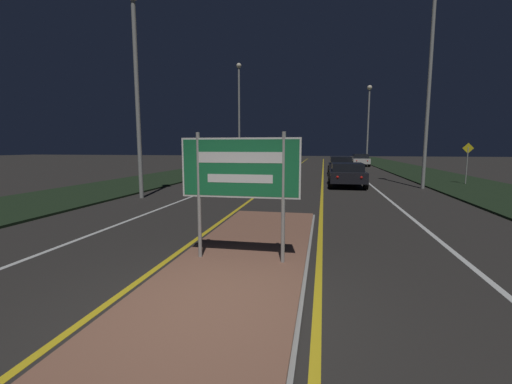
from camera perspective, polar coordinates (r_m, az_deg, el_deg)
The scene contains 20 objects.
ground_plane at distance 4.83m, azimuth -8.46°, elevation -19.49°, with size 160.00×160.00×0.00m, color #282623.
median_island at distance 6.54m, azimuth -2.60°, elevation -11.62°, with size 2.52×9.64×0.10m.
verge_left at distance 26.52m, azimuth -13.36°, elevation 2.69°, with size 5.00×100.00×0.08m.
verge_right at distance 25.44m, azimuth 29.51°, elevation 1.72°, with size 5.00×100.00×0.08m.
centre_line_yellow_left at distance 29.27m, azimuth 5.40°, elevation 3.23°, with size 0.12×70.00×0.01m.
centre_line_yellow_right at distance 29.12m, azimuth 11.08°, elevation 3.10°, with size 0.12×70.00×0.01m.
lane_line_white_left at distance 29.67m, azimuth 0.09°, elevation 3.32°, with size 0.12×70.00×0.01m.
lane_line_white_right at distance 29.25m, azimuth 16.48°, elevation 2.95°, with size 0.12×70.00×0.01m.
edge_line_white_left at distance 30.39m, azimuth -5.48°, elevation 3.38°, with size 0.10×70.00×0.01m.
edge_line_white_right at distance 29.68m, azimuth 22.26°, elevation 2.76°, with size 0.10×70.00×0.01m.
highway_sign at distance 6.19m, azimuth -2.70°, elevation 3.27°, with size 2.20×0.07×2.35m.
streetlight_left_near at distance 15.75m, azimuth -19.37°, elevation 19.03°, with size 0.50×0.50×8.51m.
streetlight_left_far at distance 33.70m, azimuth -2.84°, elevation 14.12°, with size 0.47×0.47×10.01m.
streetlight_right_near at distance 20.57m, azimuth 27.20°, elevation 20.31°, with size 0.54×0.54×11.06m.
streetlight_right_far at distance 41.70m, azimuth 18.25°, elevation 12.31°, with size 0.54×0.54×9.05m.
car_receding_0 at distance 19.68m, azimuth 14.90°, elevation 2.97°, with size 2.00×4.19×1.30m.
car_receding_1 at distance 27.48m, azimuth 13.87°, elevation 4.33°, with size 1.88×4.23×1.43m.
car_receding_2 at distance 40.82m, azimuth 16.97°, elevation 5.18°, with size 1.94×4.20×1.40m.
car_approaching_0 at distance 21.26m, azimuth 0.27°, elevation 3.69°, with size 1.88×4.62×1.41m.
warning_sign at distance 23.00m, azimuth 31.75°, elevation 4.66°, with size 0.60×0.06×2.33m.
Camera 1 is at (1.48, -4.04, 2.19)m, focal length 24.00 mm.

